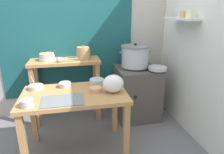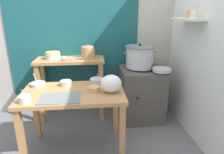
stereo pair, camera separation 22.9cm
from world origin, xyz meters
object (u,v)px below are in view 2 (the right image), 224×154
object	(u,v)px
steamer_pot	(140,57)
plastic_bag	(111,84)
stove_block	(141,93)
ladle	(65,58)
prep_bowl_1	(94,89)
prep_bowl_2	(66,83)
prep_bowl_3	(38,84)
prep_bowl_0	(97,81)
back_shelf_table	(71,74)
wide_pan	(162,70)
prep_table	(74,101)
prep_bowl_5	(111,83)
prep_bowl_4	(25,99)
serving_tray	(60,98)
clay_pot	(88,53)
bowl_stack_enamel	(53,56)

from	to	relation	value
steamer_pot	plastic_bag	bearing A→B (deg)	-123.01
stove_block	ladle	distance (m)	1.21
stove_block	steamer_pot	distance (m)	0.55
prep_bowl_1	prep_bowl_2	xyz separation A→B (m)	(-0.32, 0.21, 0.00)
prep_bowl_1	steamer_pot	bearing A→B (deg)	45.84
prep_bowl_1	prep_bowl_3	size ratio (longest dim) A/B	0.80
prep_bowl_0	back_shelf_table	bearing A→B (deg)	123.13
wide_pan	ladle	bearing A→B (deg)	170.30
stove_block	prep_bowl_1	world-z (taller)	stove_block
prep_table	prep_bowl_5	size ratio (longest dim) A/B	9.49
prep_bowl_2	prep_bowl_5	size ratio (longest dim) A/B	1.15
ladle	prep_bowl_4	size ratio (longest dim) A/B	1.97
serving_tray	prep_table	bearing A→B (deg)	55.78
steamer_pot	ladle	distance (m)	1.03
prep_bowl_4	prep_bowl_2	bearing A→B (deg)	52.04
serving_tray	prep_bowl_5	xyz separation A→B (m)	(0.54, 0.30, 0.03)
prep_bowl_5	wide_pan	bearing A→B (deg)	23.29
prep_bowl_4	plastic_bag	bearing A→B (deg)	11.25
clay_pot	prep_bowl_3	bearing A→B (deg)	-134.91
stove_block	clay_pot	xyz separation A→B (m)	(-0.76, 0.13, 0.60)
prep_table	prep_bowl_0	distance (m)	0.37
stove_block	prep_bowl_5	xyz separation A→B (m)	(-0.50, -0.51, 0.37)
prep_table	stove_block	xyz separation A→B (m)	(0.92, 0.65, -0.23)
clay_pot	prep_bowl_4	xyz separation A→B (m)	(-0.59, -1.00, -0.23)
prep_bowl_0	prep_bowl_2	world-z (taller)	prep_bowl_0
serving_tray	prep_bowl_0	bearing A→B (deg)	44.90
steamer_pot	bowl_stack_enamel	bearing A→B (deg)	173.77
steamer_pot	prep_bowl_1	distance (m)	0.96
ladle	prep_bowl_1	xyz separation A→B (m)	(0.38, -0.67, -0.19)
back_shelf_table	clay_pot	size ratio (longest dim) A/B	4.95
prep_bowl_0	prep_bowl_4	world-z (taller)	prep_bowl_4
back_shelf_table	steamer_pot	bearing A→B (deg)	-6.42
bowl_stack_enamel	serving_tray	size ratio (longest dim) A/B	0.55
prep_bowl_0	plastic_bag	bearing A→B (deg)	-63.12
bowl_stack_enamel	prep_bowl_4	bearing A→B (deg)	-95.41
serving_tray	prep_bowl_3	world-z (taller)	prep_bowl_3
bowl_stack_enamel	wide_pan	bearing A→B (deg)	-13.71
back_shelf_table	prep_bowl_5	bearing A→B (deg)	-51.03
plastic_bag	prep_bowl_0	xyz separation A→B (m)	(-0.14, 0.27, -0.06)
plastic_bag	prep_bowl_1	bearing A→B (deg)	164.29
prep_bowl_4	prep_bowl_5	size ratio (longest dim) A/B	1.25
bowl_stack_enamel	prep_bowl_4	xyz separation A→B (m)	(-0.10, -1.02, -0.19)
serving_tray	prep_bowl_5	distance (m)	0.62
prep_table	prep_bowl_1	world-z (taller)	prep_bowl_1
stove_block	bowl_stack_enamel	world-z (taller)	bowl_stack_enamel
prep_bowl_4	ladle	bearing A→B (deg)	72.86
stove_block	prep_bowl_2	xyz separation A→B (m)	(-1.02, -0.45, 0.37)
prep_table	back_shelf_table	size ratio (longest dim) A/B	1.15
ladle	prep_bowl_3	bearing A→B (deg)	-119.21
serving_tray	prep_bowl_4	distance (m)	0.32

